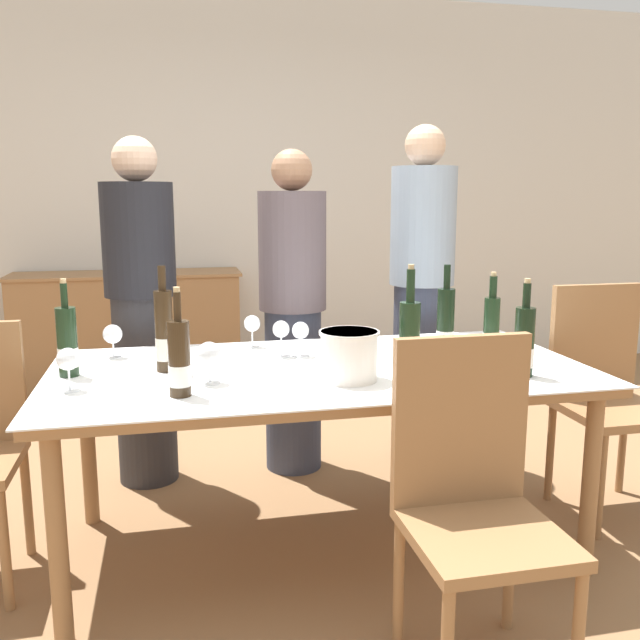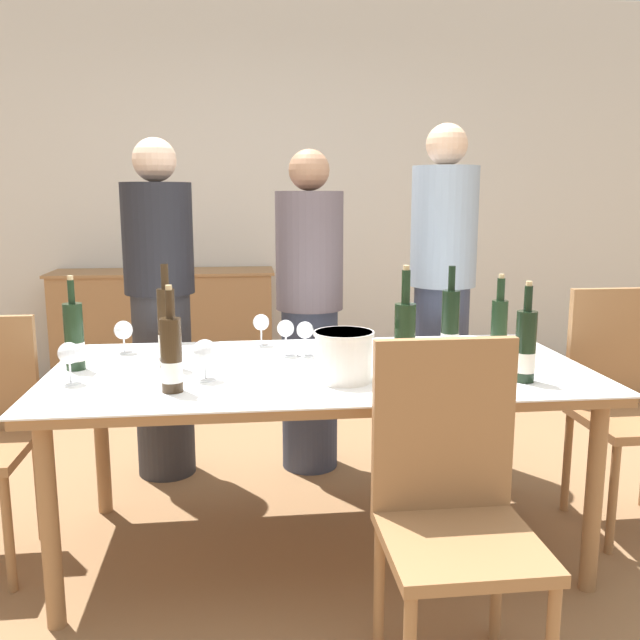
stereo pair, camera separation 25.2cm
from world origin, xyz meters
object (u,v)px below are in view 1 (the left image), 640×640
at_px(wine_glass_2, 68,361).
at_px(person_guest_right, 421,295).
at_px(dining_table, 320,382).
at_px(chair_near_front, 472,487).
at_px(chair_right_end, 605,384).
at_px(ice_bucket, 349,354).
at_px(wine_glass_0, 281,331).
at_px(sideboard_cabinet, 129,333).
at_px(wine_bottle_5, 492,328).
at_px(wine_bottle_4, 524,343).
at_px(wine_glass_1, 300,332).
at_px(wine_glass_4, 252,325).
at_px(wine_bottle_1, 446,327).
at_px(wine_bottle_6, 164,333).
at_px(wine_bottle_0, 179,360).
at_px(person_guest_left, 293,314).
at_px(wine_bottle_2, 67,344).
at_px(wine_glass_5, 113,335).
at_px(wine_bottle_3, 409,342).
at_px(person_host, 142,314).
at_px(wine_glass_3, 209,355).

distance_m(wine_glass_2, person_guest_right, 1.87).
relative_size(dining_table, chair_near_front, 2.07).
bearing_deg(wine_glass_2, chair_right_end, 5.85).
distance_m(ice_bucket, wine_glass_0, 0.43).
xyz_separation_m(sideboard_cabinet, wine_bottle_5, (1.53, -2.40, 0.43)).
bearing_deg(chair_right_end, wine_glass_0, 175.72).
distance_m(wine_bottle_4, wine_glass_1, 0.86).
height_order(wine_glass_2, wine_glass_4, wine_glass_2).
height_order(ice_bucket, wine_bottle_1, wine_bottle_1).
bearing_deg(wine_bottle_6, ice_bucket, -22.79).
height_order(wine_bottle_0, person_guest_left, person_guest_left).
distance_m(wine_bottle_5, person_guest_right, 0.85).
xyz_separation_m(wine_bottle_0, chair_near_front, (0.81, -0.46, -0.31)).
bearing_deg(wine_bottle_2, person_guest_left, 38.41).
bearing_deg(wine_glass_5, wine_glass_0, -10.83).
xyz_separation_m(wine_bottle_3, wine_glass_5, (-1.04, 0.57, -0.04)).
xyz_separation_m(wine_bottle_6, chair_right_end, (1.86, 0.03, -0.31)).
relative_size(wine_bottle_1, person_guest_left, 0.24).
xyz_separation_m(dining_table, wine_glass_2, (-0.88, -0.13, 0.16)).
relative_size(wine_bottle_4, chair_near_front, 0.36).
xyz_separation_m(dining_table, person_host, (-0.68, 0.82, 0.15)).
bearing_deg(dining_table, wine_bottle_6, 173.40).
distance_m(wine_bottle_0, wine_glass_1, 0.66).
distance_m(wine_bottle_3, wine_bottle_4, 0.42).
bearing_deg(person_guest_right, person_guest_left, -178.08).
height_order(ice_bucket, person_host, person_host).
xyz_separation_m(wine_glass_0, person_guest_left, (0.16, 0.62, -0.04)).
xyz_separation_m(wine_bottle_2, person_guest_right, (1.63, 0.77, 0.01)).
xyz_separation_m(ice_bucket, wine_glass_4, (-0.27, 0.59, 0.00)).
bearing_deg(wine_bottle_5, wine_glass_5, 167.51).
bearing_deg(wine_glass_2, wine_glass_3, -1.36).
relative_size(wine_glass_0, wine_glass_4, 1.07).
xyz_separation_m(wine_bottle_4, chair_near_front, (-0.39, -0.44, -0.31)).
xyz_separation_m(wine_bottle_4, wine_bottle_6, (-1.25, 0.35, 0.02)).
bearing_deg(wine_glass_1, ice_bucket, -75.59).
bearing_deg(chair_near_front, wine_glass_4, 114.06).
xyz_separation_m(wine_glass_2, person_guest_right, (1.60, 0.97, 0.03)).
relative_size(sideboard_cabinet, chair_right_end, 1.58).
relative_size(wine_bottle_1, chair_near_front, 0.39).
relative_size(wine_bottle_3, wine_glass_2, 2.80).
height_order(wine_bottle_3, person_guest_right, person_guest_right).
bearing_deg(person_guest_left, ice_bucket, -89.05).
height_order(dining_table, wine_bottle_5, wine_bottle_5).
height_order(wine_glass_0, person_guest_right, person_guest_right).
height_order(wine_bottle_1, wine_glass_2, wine_bottle_1).
relative_size(chair_right_end, person_guest_right, 0.57).
bearing_deg(wine_glass_1, wine_glass_0, 172.34).
bearing_deg(wine_glass_2, person_guest_right, 31.34).
relative_size(wine_bottle_2, wine_bottle_3, 0.86).
distance_m(chair_near_front, person_guest_left, 1.58).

